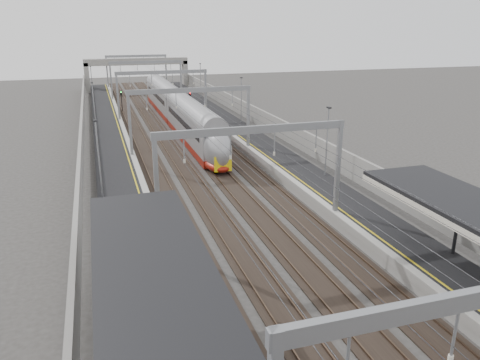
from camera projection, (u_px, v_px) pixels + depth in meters
platform_left at (114, 153)px, 50.61m from camera, size 4.00×120.00×1.00m
platform_right at (254, 143)px, 55.13m from camera, size 4.00×120.00×1.00m
tracks at (187, 152)px, 53.01m from camera, size 11.40×140.00×0.20m
overhead_line at (175, 90)px, 57.09m from camera, size 13.00×140.00×6.60m
overbridge at (137, 66)px, 101.18m from camera, size 22.00×2.20×6.90m
wall_left at (82, 146)px, 49.36m from camera, size 0.30×120.00×3.20m
wall_right at (279, 132)px, 55.69m from camera, size 0.30×120.00×3.20m
train at (179, 114)px, 64.20m from camera, size 2.67×48.63×4.22m
signal_green at (121, 97)px, 76.84m from camera, size 0.32×0.32×3.48m
signal_red_near at (180, 102)px, 72.42m from camera, size 0.32×0.32×3.48m
signal_red_far at (190, 98)px, 75.85m from camera, size 0.32×0.32×3.48m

